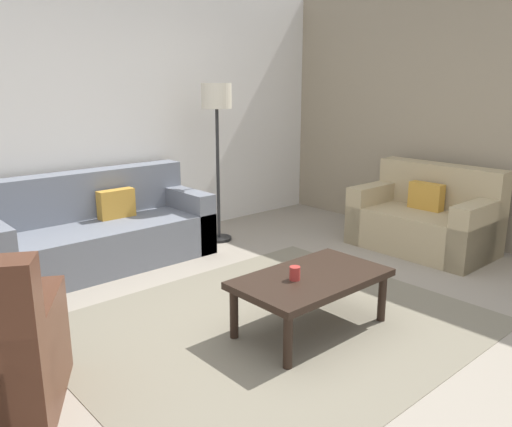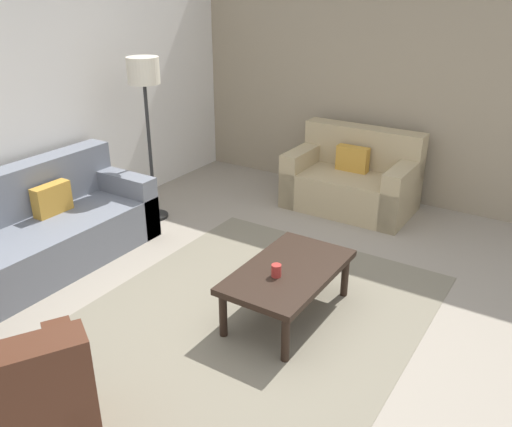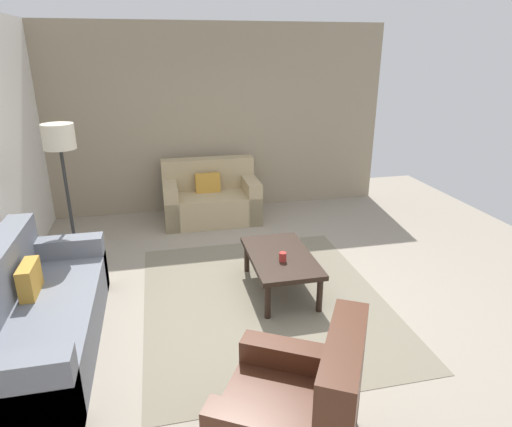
# 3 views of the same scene
# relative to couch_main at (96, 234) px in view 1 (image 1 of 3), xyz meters

# --- Properties ---
(ground_plane) EXTENTS (8.00, 8.00, 0.00)m
(ground_plane) POSITION_rel_couch_main_xyz_m (0.36, -2.11, -0.30)
(ground_plane) COLOR gray
(rear_partition) EXTENTS (6.00, 0.12, 2.80)m
(rear_partition) POSITION_rel_couch_main_xyz_m (0.36, 0.49, 1.10)
(rear_partition) COLOR silver
(rear_partition) RESTS_ON ground_plane
(stone_feature_panel) EXTENTS (0.12, 5.20, 2.80)m
(stone_feature_panel) POSITION_rel_couch_main_xyz_m (3.36, -2.11, 1.10)
(stone_feature_panel) COLOR gray
(stone_feature_panel) RESTS_ON ground_plane
(area_rug) EXTENTS (2.87, 2.40, 0.01)m
(area_rug) POSITION_rel_couch_main_xyz_m (0.36, -2.11, -0.29)
(area_rug) COLOR #766E5C
(area_rug) RESTS_ON ground_plane
(couch_main) EXTENTS (2.12, 0.88, 0.88)m
(couch_main) POSITION_rel_couch_main_xyz_m (0.00, 0.00, 0.00)
(couch_main) COLOR slate
(couch_main) RESTS_ON ground_plane
(couch_loveseat) EXTENTS (0.85, 1.38, 0.88)m
(couch_loveseat) POSITION_rel_couch_main_xyz_m (2.83, -1.88, 0.00)
(couch_loveseat) COLOR tan
(couch_loveseat) RESTS_ON ground_plane
(coffee_table) EXTENTS (1.10, 0.64, 0.41)m
(coffee_table) POSITION_rel_couch_main_xyz_m (0.52, -2.33, 0.06)
(coffee_table) COLOR black
(coffee_table) RESTS_ON ground_plane
(cup) EXTENTS (0.07, 0.07, 0.09)m
(cup) POSITION_rel_couch_main_xyz_m (0.38, -2.31, 0.16)
(cup) COLOR #B2332D
(cup) RESTS_ON coffee_table
(lamp_standing) EXTENTS (0.32, 0.32, 1.71)m
(lamp_standing) POSITION_rel_couch_main_xyz_m (1.36, -0.18, 1.11)
(lamp_standing) COLOR black
(lamp_standing) RESTS_ON ground_plane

